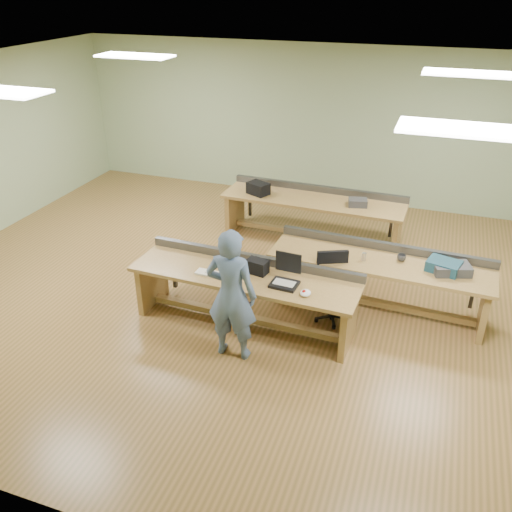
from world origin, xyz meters
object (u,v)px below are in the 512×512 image
at_px(person, 231,295).
at_px(workbench_back, 313,208).
at_px(camera_bag, 257,267).
at_px(workbench_front, 245,286).
at_px(parts_bin_grey, 451,269).
at_px(mug, 401,258).
at_px(laptop_base, 284,284).
at_px(parts_bin_teal, 444,266).
at_px(workbench_mid, 379,272).
at_px(task_chair, 333,296).
at_px(drinks_can, 364,257).

bearing_deg(person, workbench_back, -93.51).
height_order(person, camera_bag, person).
relative_size(workbench_front, parts_bin_grey, 6.53).
bearing_deg(mug, laptop_base, -138.60).
bearing_deg(parts_bin_teal, parts_bin_grey, -13.91).
relative_size(workbench_mid, person, 1.78).
distance_m(workbench_mid, parts_bin_teal, 0.84).
xyz_separation_m(camera_bag, parts_bin_grey, (2.33, 0.81, -0.03)).
bearing_deg(laptop_base, task_chair, 55.25).
bearing_deg(task_chair, workbench_back, 85.82).
distance_m(task_chair, parts_bin_grey, 1.54).
xyz_separation_m(workbench_mid, person, (-1.50, -1.61, 0.28)).
bearing_deg(parts_bin_grey, mug, 168.66).
bearing_deg(laptop_base, parts_bin_grey, 31.53).
distance_m(person, parts_bin_grey, 2.85).
relative_size(workbench_back, drinks_can, 28.77).
xyz_separation_m(task_chair, mug, (0.78, 0.51, 0.46)).
height_order(laptop_base, drinks_can, drinks_can).
relative_size(camera_bag, task_chair, 0.29).
bearing_deg(parts_bin_grey, laptop_base, -152.32).
bearing_deg(camera_bag, parts_bin_teal, 31.40).
bearing_deg(drinks_can, person, -130.12).
relative_size(workbench_front, task_chair, 3.24).
height_order(workbench_front, mug, workbench_front).
bearing_deg(camera_bag, workbench_back, 99.58).
bearing_deg(parts_bin_grey, person, -147.06).
relative_size(workbench_mid, parts_bin_grey, 6.50).
bearing_deg(parts_bin_grey, workbench_back, 139.75).
bearing_deg(mug, task_chair, -147.13).
distance_m(workbench_front, workbench_back, 2.80).
height_order(laptop_base, parts_bin_grey, parts_bin_grey).
height_order(person, laptop_base, person).
xyz_separation_m(workbench_mid, workbench_back, (-1.37, 1.85, 0.00)).
distance_m(workbench_front, parts_bin_grey, 2.63).
bearing_deg(camera_bag, mug, 39.84).
bearing_deg(person, camera_bag, -96.14).
distance_m(workbench_back, task_chair, 2.46).
height_order(workbench_mid, laptop_base, workbench_mid).
bearing_deg(workbench_back, camera_bag, -89.84).
bearing_deg(workbench_mid, person, -130.28).
relative_size(laptop_base, mug, 2.85).
height_order(task_chair, parts_bin_grey, task_chair).
bearing_deg(drinks_can, parts_bin_teal, 2.62).
relative_size(workbench_front, drinks_can, 27.71).
xyz_separation_m(workbench_back, parts_bin_teal, (2.17, -1.90, 0.26)).
bearing_deg(drinks_can, workbench_mid, 22.54).
bearing_deg(task_chair, person, -154.31).
relative_size(workbench_front, laptop_base, 9.06).
height_order(task_chair, parts_bin_teal, task_chair).
distance_m(workbench_front, mug, 2.11).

